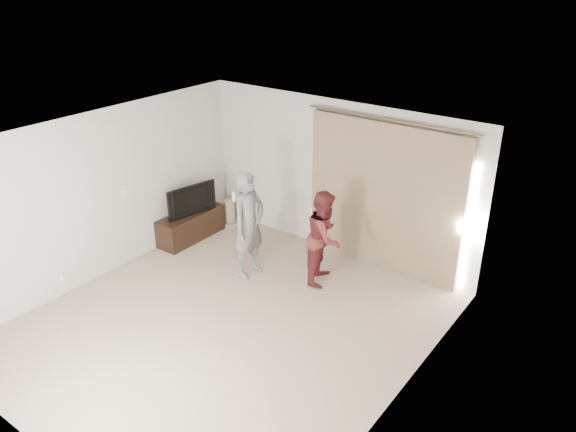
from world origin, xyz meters
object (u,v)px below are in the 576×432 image
object	(u,v)px
tv	(189,199)
tv_console	(191,226)
person_woman	(325,237)
person_man	(249,225)

from	to	relation	value
tv	tv_console	bearing A→B (deg)	11.22
tv_console	tv	world-z (taller)	tv
person_woman	person_man	bearing A→B (deg)	-152.24
tv_console	person_woman	world-z (taller)	person_woman
tv_console	person_woman	size ratio (longest dim) A/B	0.87
tv	person_man	size ratio (longest dim) A/B	0.55
tv_console	person_woman	bearing A→B (deg)	4.80
tv_console	person_woman	distance (m)	2.73
person_man	tv_console	bearing A→B (deg)	168.89
person_woman	tv_console	bearing A→B (deg)	-175.20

